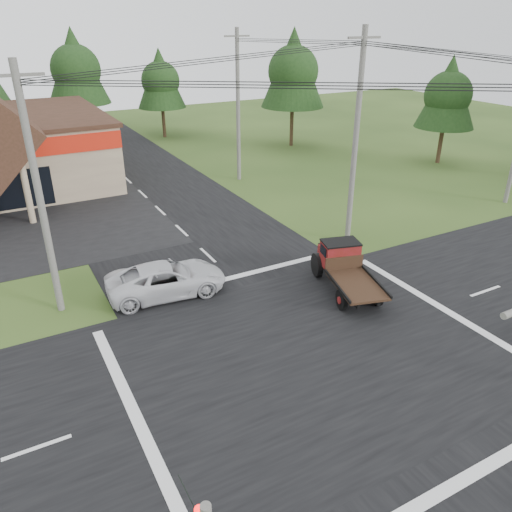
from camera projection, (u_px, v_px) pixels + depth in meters
ground at (311, 352)px, 19.41m from camera, size 120.00×120.00×0.00m
road_ns at (311, 352)px, 19.41m from camera, size 12.00×120.00×0.02m
road_ew at (311, 352)px, 19.41m from camera, size 120.00×12.00×0.02m
utility_pole_nw at (39, 194)px, 19.97m from camera, size 2.00×0.30×10.50m
utility_pole_ne at (356, 140)px, 26.66m from camera, size 2.00×0.30×11.50m
utility_pole_n at (238, 106)px, 37.82m from camera, size 2.00×0.30×11.20m
tree_row_d at (75, 67)px, 49.49m from camera, size 6.16×6.16×11.11m
tree_row_e at (160, 79)px, 51.95m from camera, size 5.04×5.04×9.09m
tree_side_ne at (293, 69)px, 47.77m from camera, size 6.16×6.16×11.11m
tree_side_e_near at (448, 93)px, 42.30m from camera, size 5.04×5.04×9.09m
antique_flatbed_truck at (348, 271)px, 23.33m from camera, size 3.30×5.52×2.17m
white_pickup at (166, 279)px, 23.24m from camera, size 5.75×3.10×1.53m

